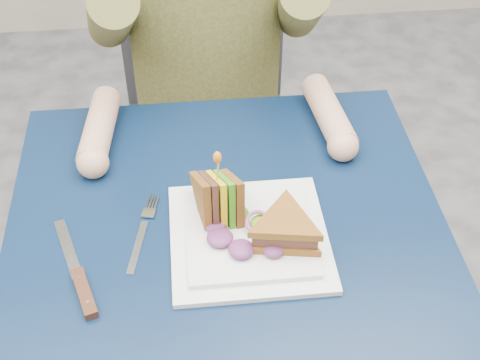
{
  "coord_description": "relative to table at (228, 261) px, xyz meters",
  "views": [
    {
      "loc": [
        -0.06,
        -0.77,
        1.56
      ],
      "look_at": [
        0.02,
        0.03,
        0.82
      ],
      "focal_mm": 50.0,
      "sensor_mm": 36.0,
      "label": 1
    }
  ],
  "objects": [
    {
      "name": "fork",
      "position": [
        -0.14,
        0.0,
        0.08
      ],
      "size": [
        0.06,
        0.18,
        0.01
      ],
      "color": "silver",
      "rests_on": "table"
    },
    {
      "name": "chair",
      "position": [
        0.0,
        0.66,
        -0.11
      ],
      "size": [
        0.42,
        0.4,
        0.93
      ],
      "color": "#47474C",
      "rests_on": "ground"
    },
    {
      "name": "knife",
      "position": [
        -0.24,
        -0.1,
        0.09
      ],
      "size": [
        0.09,
        0.22,
        0.02
      ],
      "color": "silver",
      "rests_on": "table"
    },
    {
      "name": "table",
      "position": [
        0.0,
        0.0,
        0.0
      ],
      "size": [
        0.75,
        0.75,
        0.73
      ],
      "color": "black",
      "rests_on": "ground"
    },
    {
      "name": "plate",
      "position": [
        0.03,
        -0.02,
        0.09
      ],
      "size": [
        0.26,
        0.26,
        0.02
      ],
      "color": "white",
      "rests_on": "table"
    },
    {
      "name": "onion_ring",
      "position": [
        0.05,
        -0.02,
        0.11
      ],
      "size": [
        0.04,
        0.04,
        0.02
      ],
      "primitive_type": "torus",
      "rotation": [
        0.44,
        0.0,
        0.0
      ],
      "color": "#9E4C7A",
      "rests_on": "plate"
    },
    {
      "name": "lettuce_spill",
      "position": [
        0.04,
        -0.01,
        0.11
      ],
      "size": [
        0.15,
        0.13,
        0.02
      ],
      "primitive_type": null,
      "color": "#337A14",
      "rests_on": "plate"
    },
    {
      "name": "toothpick_frill",
      "position": [
        -0.01,
        0.02,
        0.23
      ],
      "size": [
        0.01,
        0.01,
        0.02
      ],
      "primitive_type": "ellipsoid",
      "color": "orange",
      "rests_on": "sandwich_upright"
    },
    {
      "name": "sandwich_upright",
      "position": [
        -0.01,
        0.02,
        0.13
      ],
      "size": [
        0.09,
        0.15,
        0.15
      ],
      "color": "brown",
      "rests_on": "plate"
    },
    {
      "name": "toothpick",
      "position": [
        -0.01,
        0.02,
        0.2
      ],
      "size": [
        0.01,
        0.01,
        0.06
      ],
      "primitive_type": "cylinder",
      "rotation": [
        0.14,
        0.07,
        0.0
      ],
      "color": "tan",
      "rests_on": "sandwich_upright"
    },
    {
      "name": "sandwich_flat",
      "position": [
        0.09,
        -0.05,
        0.12
      ],
      "size": [
        0.16,
        0.16,
        0.05
      ],
      "color": "brown",
      "rests_on": "plate"
    }
  ]
}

